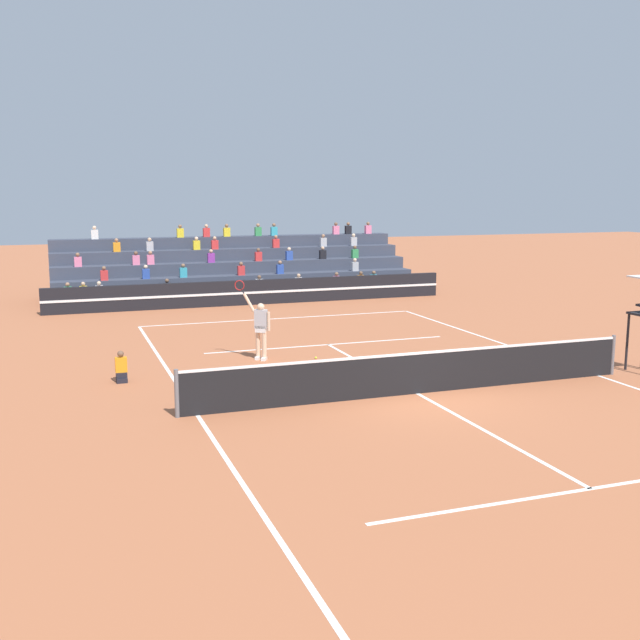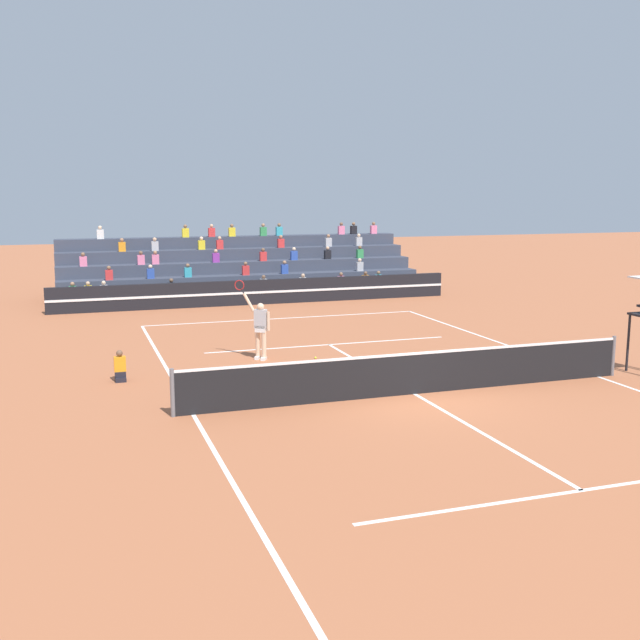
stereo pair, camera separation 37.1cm
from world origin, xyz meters
name	(u,v)px [view 2 (the right image)]	position (x,y,z in m)	size (l,w,h in m)	color
ground_plane	(415,394)	(0.00, 0.00, 0.00)	(120.00, 120.00, 0.00)	#AD603D
court_lines	(415,394)	(0.00, 0.00, 0.00)	(11.10, 23.90, 0.01)	white
tennis_net	(415,373)	(0.00, 0.00, 0.54)	(12.00, 0.10, 1.10)	slate
sponsor_banner_wall	(259,292)	(0.00, 15.89, 0.55)	(18.00, 0.26, 1.10)	black
bleacher_stand	(240,273)	(0.00, 19.69, 1.02)	(17.17, 4.75, 3.38)	#383D4C
ball_kid_courtside	(120,369)	(-6.84, 3.66, 0.33)	(0.30, 0.36, 0.84)	black
tennis_player	(260,327)	(-2.68, 5.01, 0.99)	(0.97, 0.74, 2.43)	beige
tennis_ball	(315,358)	(-1.09, 4.56, 0.03)	(0.07, 0.07, 0.07)	#C6DB33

